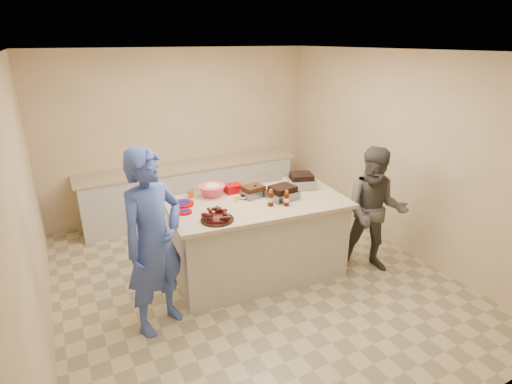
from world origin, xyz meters
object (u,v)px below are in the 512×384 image
roasting_pan (301,187)px  bbq_bottle_b (286,206)px  plastic_cup (191,197)px  coleslaw_bowl (212,196)px  rib_platter (217,220)px  mustard_bottle (237,202)px  guest_gray (368,267)px  island (258,273)px  guest_blue (162,323)px  bbq_bottle_a (271,206)px

roasting_pan → bbq_bottle_b: 0.66m
plastic_cup → coleslaw_bowl: bearing=-16.7°
rib_platter → roasting_pan: size_ratio=1.13×
rib_platter → roasting_pan: rib_platter is taller
bbq_bottle_b → mustard_bottle: bbq_bottle_b is taller
plastic_cup → guest_gray: size_ratio=0.06×
island → guest_gray: 1.46m
mustard_bottle → guest_blue: (-1.11, -0.47, -1.00)m
rib_platter → coleslaw_bowl: (0.22, 0.70, 0.00)m
plastic_cup → roasting_pan: bearing=-13.3°
coleslaw_bowl → mustard_bottle: size_ratio=3.13×
bbq_bottle_b → guest_blue: (-1.58, -0.11, -1.00)m
bbq_bottle_a → guest_gray: (1.29, -0.37, -1.00)m
rib_platter → plastic_cup: (-0.03, 0.77, 0.00)m
roasting_pan → coleslaw_bowl: 1.18m
rib_platter → bbq_bottle_a: size_ratio=1.78×
bbq_bottle_a → rib_platter: bearing=-173.3°
island → bbq_bottle_b: (0.23, -0.27, 1.00)m
island → coleslaw_bowl: (-0.42, 0.42, 1.00)m
rib_platter → guest_blue: (-0.71, -0.10, -1.00)m
roasting_pan → guest_blue: bearing=-147.2°
rib_platter → guest_gray: rib_platter is taller
rib_platter → plastic_cup: rib_platter is taller
roasting_pan → mustard_bottle: 0.97m
guest_gray → plastic_cup: bearing=-167.0°
coleslaw_bowl → guest_gray: coleslaw_bowl is taller
mustard_bottle → guest_gray: size_ratio=0.07×
island → mustard_bottle: 1.03m
bbq_bottle_b → mustard_bottle: 0.59m
mustard_bottle → bbq_bottle_b: bearing=-37.5°
island → guest_gray: size_ratio=1.30×
bbq_bottle_b → plastic_cup: (-0.90, 0.77, 0.00)m
rib_platter → guest_blue: rib_platter is taller
mustard_bottle → plastic_cup: 0.59m
roasting_pan → guest_blue: roasting_pan is taller
bbq_bottle_b → guest_gray: 1.53m
island → mustard_bottle: mustard_bottle is taller
coleslaw_bowl → plastic_cup: bearing=163.3°
island → plastic_cup: plastic_cup is taller
island → guest_blue: (-1.35, -0.38, 0.00)m
guest_blue → guest_gray: 2.71m
roasting_pan → guest_blue: size_ratio=0.17×
island → plastic_cup: bearing=148.9°
island → rib_platter: 1.22m
island → guest_blue: size_ratio=1.10×
roasting_pan → coleslaw_bowl: (-1.15, 0.26, 0.00)m
rib_platter → bbq_bottle_a: (0.70, 0.08, 0.00)m
coleslaw_bowl → guest_blue: (-0.93, -0.80, -1.00)m
mustard_bottle → guest_blue: 1.57m
guest_gray → guest_blue: bearing=-143.3°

